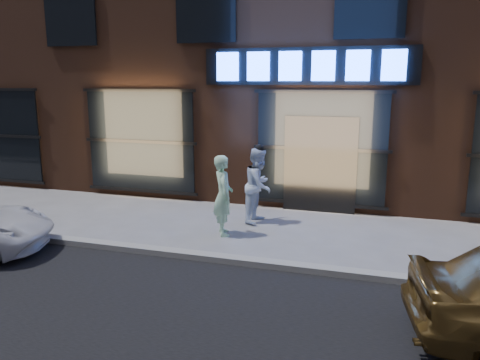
# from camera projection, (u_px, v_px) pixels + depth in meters

# --- Properties ---
(ground) EXTENTS (90.00, 90.00, 0.00)m
(ground) POSITION_uv_depth(u_px,v_px,m) (288.00, 269.00, 8.23)
(ground) COLOR slate
(ground) RESTS_ON ground
(curb) EXTENTS (60.00, 0.25, 0.12)m
(curb) POSITION_uv_depth(u_px,v_px,m) (288.00, 266.00, 8.22)
(curb) COLOR gray
(curb) RESTS_ON ground
(storefront_building) EXTENTS (30.20, 8.28, 10.30)m
(storefront_building) POSITION_uv_depth(u_px,v_px,m) (342.00, 19.00, 14.63)
(storefront_building) COLOR #54301E
(storefront_building) RESTS_ON ground
(man_bowtie) EXTENTS (0.66, 0.75, 1.73)m
(man_bowtie) POSITION_uv_depth(u_px,v_px,m) (223.00, 195.00, 9.94)
(man_bowtie) COLOR #B9F3C8
(man_bowtie) RESTS_ON ground
(man_cap) EXTENTS (0.76, 0.93, 1.75)m
(man_cap) POSITION_uv_depth(u_px,v_px,m) (259.00, 185.00, 10.86)
(man_cap) COLOR white
(man_cap) RESTS_ON ground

